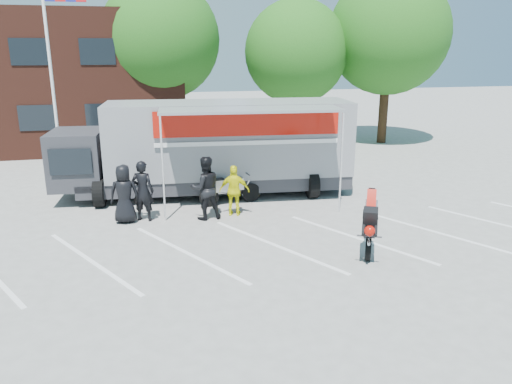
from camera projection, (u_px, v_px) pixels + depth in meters
name	position (u px, v px, depth m)	size (l,w,h in m)	color
ground	(278.00, 261.00, 12.60)	(100.00, 100.00, 0.00)	#9C9C97
parking_bay_lines	(269.00, 246.00, 13.54)	(18.00, 5.00, 0.01)	white
office_building	(7.00, 81.00, 26.36)	(18.00, 8.00, 7.00)	#4C2218
flagpole	(56.00, 51.00, 19.23)	(1.61, 0.12, 8.00)	white
tree_left	(160.00, 40.00, 25.61)	(6.12, 6.12, 8.64)	#382314
tree_mid	(296.00, 52.00, 26.33)	(5.44, 5.44, 7.68)	#382314
tree_right	(389.00, 34.00, 26.67)	(6.46, 6.46, 9.12)	#382314
transporter_truck	(217.00, 194.00, 18.40)	(10.52, 5.07, 3.35)	gray
parked_motorcycle	(230.00, 204.00, 17.19)	(0.74, 2.23, 1.17)	#A9A9AE
stunt_bike_rider	(368.00, 251.00, 13.23)	(0.76, 1.62, 1.90)	black
spectator_leather_a	(124.00, 194.00, 15.15)	(0.89, 0.58, 1.82)	black
spectator_leather_b	(143.00, 191.00, 15.31)	(0.69, 0.46, 1.90)	black
spectator_leather_c	(205.00, 188.00, 15.45)	(0.97, 0.76, 2.00)	black
spectator_hivis	(234.00, 191.00, 15.82)	(0.96, 0.40, 1.64)	#F2F00C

